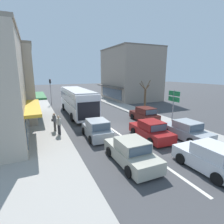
{
  "coord_description": "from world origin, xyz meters",
  "views": [
    {
      "loc": [
        -6.5,
        -14.08,
        5.22
      ],
      "look_at": [
        0.83,
        2.18,
        1.2
      ],
      "focal_mm": 28.0,
      "sensor_mm": 36.0,
      "label": 1
    }
  ],
  "objects_px": {
    "sedan_queue_gap_filler": "(151,131)",
    "parked_sedan_kerb_front": "(186,131)",
    "street_tree_right": "(145,99)",
    "hatchback_queue_far_back": "(210,158)",
    "traffic_light_downstreet": "(50,87)",
    "sedan_behind_bus_near": "(131,152)",
    "pedestrian_with_handbag_near": "(54,121)",
    "pedestrian_browsing_midblock": "(59,124)",
    "city_bus": "(77,100)",
    "hatchback_adjacent_lane_trail": "(97,129)",
    "directional_road_sign": "(174,100)",
    "parked_hatchback_kerb_second": "(145,115)"
  },
  "relations": [
    {
      "from": "sedan_queue_gap_filler",
      "to": "traffic_light_downstreet",
      "type": "height_order",
      "value": "traffic_light_downstreet"
    },
    {
      "from": "hatchback_adjacent_lane_trail",
      "to": "pedestrian_with_handbag_near",
      "type": "xyz_separation_m",
      "value": [
        -2.97,
        2.79,
        0.36
      ]
    },
    {
      "from": "sedan_queue_gap_filler",
      "to": "hatchback_adjacent_lane_trail",
      "type": "bearing_deg",
      "value": 153.47
    },
    {
      "from": "city_bus",
      "to": "pedestrian_browsing_midblock",
      "type": "height_order",
      "value": "city_bus"
    },
    {
      "from": "pedestrian_browsing_midblock",
      "to": "hatchback_adjacent_lane_trail",
      "type": "bearing_deg",
      "value": -31.09
    },
    {
      "from": "hatchback_adjacent_lane_trail",
      "to": "parked_hatchback_kerb_second",
      "type": "bearing_deg",
      "value": 22.46
    },
    {
      "from": "directional_road_sign",
      "to": "city_bus",
      "type": "bearing_deg",
      "value": 129.14
    },
    {
      "from": "directional_road_sign",
      "to": "pedestrian_browsing_midblock",
      "type": "bearing_deg",
      "value": 169.87
    },
    {
      "from": "hatchback_queue_far_back",
      "to": "pedestrian_with_handbag_near",
      "type": "relative_size",
      "value": 2.29
    },
    {
      "from": "street_tree_right",
      "to": "pedestrian_with_handbag_near",
      "type": "height_order",
      "value": "street_tree_right"
    },
    {
      "from": "traffic_light_downstreet",
      "to": "pedestrian_browsing_midblock",
      "type": "distance_m",
      "value": 16.11
    },
    {
      "from": "sedan_queue_gap_filler",
      "to": "hatchback_adjacent_lane_trail",
      "type": "height_order",
      "value": "hatchback_adjacent_lane_trail"
    },
    {
      "from": "parked_sedan_kerb_front",
      "to": "traffic_light_downstreet",
      "type": "distance_m",
      "value": 22.51
    },
    {
      "from": "hatchback_queue_far_back",
      "to": "pedestrian_browsing_midblock",
      "type": "bearing_deg",
      "value": 127.04
    },
    {
      "from": "hatchback_adjacent_lane_trail",
      "to": "directional_road_sign",
      "type": "relative_size",
      "value": 1.04
    },
    {
      "from": "pedestrian_with_handbag_near",
      "to": "pedestrian_browsing_midblock",
      "type": "bearing_deg",
      "value": -79.01
    },
    {
      "from": "hatchback_adjacent_lane_trail",
      "to": "pedestrian_browsing_midblock",
      "type": "xyz_separation_m",
      "value": [
        -2.75,
        1.66,
        0.36
      ]
    },
    {
      "from": "hatchback_adjacent_lane_trail",
      "to": "parked_sedan_kerb_front",
      "type": "height_order",
      "value": "hatchback_adjacent_lane_trail"
    },
    {
      "from": "parked_hatchback_kerb_second",
      "to": "pedestrian_with_handbag_near",
      "type": "height_order",
      "value": "pedestrian_with_handbag_near"
    },
    {
      "from": "hatchback_adjacent_lane_trail",
      "to": "pedestrian_browsing_midblock",
      "type": "bearing_deg",
      "value": 148.91
    },
    {
      "from": "sedan_queue_gap_filler",
      "to": "parked_sedan_kerb_front",
      "type": "bearing_deg",
      "value": -25.0
    },
    {
      "from": "traffic_light_downstreet",
      "to": "pedestrian_with_handbag_near",
      "type": "xyz_separation_m",
      "value": [
        -1.15,
        -14.85,
        -1.79
      ]
    },
    {
      "from": "city_bus",
      "to": "sedan_queue_gap_filler",
      "type": "height_order",
      "value": "city_bus"
    },
    {
      "from": "parked_sedan_kerb_front",
      "to": "directional_road_sign",
      "type": "xyz_separation_m",
      "value": [
        1.26,
        2.94,
        2.04
      ]
    },
    {
      "from": "sedan_queue_gap_filler",
      "to": "pedestrian_browsing_midblock",
      "type": "bearing_deg",
      "value": 151.54
    },
    {
      "from": "sedan_behind_bus_near",
      "to": "traffic_light_downstreet",
      "type": "height_order",
      "value": "traffic_light_downstreet"
    },
    {
      "from": "sedan_queue_gap_filler",
      "to": "parked_sedan_kerb_front",
      "type": "relative_size",
      "value": 1.01
    },
    {
      "from": "sedan_queue_gap_filler",
      "to": "directional_road_sign",
      "type": "bearing_deg",
      "value": 24.34
    },
    {
      "from": "city_bus",
      "to": "hatchback_adjacent_lane_trail",
      "type": "distance_m",
      "value": 8.81
    },
    {
      "from": "parked_hatchback_kerb_second",
      "to": "traffic_light_downstreet",
      "type": "height_order",
      "value": "traffic_light_downstreet"
    },
    {
      "from": "hatchback_adjacent_lane_trail",
      "to": "traffic_light_downstreet",
      "type": "distance_m",
      "value": 17.87
    },
    {
      "from": "pedestrian_browsing_midblock",
      "to": "pedestrian_with_handbag_near",
      "type": "bearing_deg",
      "value": 100.99
    },
    {
      "from": "traffic_light_downstreet",
      "to": "pedestrian_with_handbag_near",
      "type": "height_order",
      "value": "traffic_light_downstreet"
    },
    {
      "from": "hatchback_adjacent_lane_trail",
      "to": "street_tree_right",
      "type": "relative_size",
      "value": 0.86
    },
    {
      "from": "hatchback_queue_far_back",
      "to": "traffic_light_downstreet",
      "type": "height_order",
      "value": "traffic_light_downstreet"
    },
    {
      "from": "sedan_queue_gap_filler",
      "to": "street_tree_right",
      "type": "relative_size",
      "value": 0.97
    },
    {
      "from": "sedan_queue_gap_filler",
      "to": "street_tree_right",
      "type": "xyz_separation_m",
      "value": [
        4.21,
        6.98,
        1.36
      ]
    },
    {
      "from": "hatchback_queue_far_back",
      "to": "pedestrian_with_handbag_near",
      "type": "xyz_separation_m",
      "value": [
        -6.89,
        9.97,
        0.36
      ]
    },
    {
      "from": "hatchback_queue_far_back",
      "to": "sedan_queue_gap_filler",
      "type": "distance_m",
      "value": 5.22
    },
    {
      "from": "traffic_light_downstreet",
      "to": "directional_road_sign",
      "type": "bearing_deg",
      "value": -61.81
    },
    {
      "from": "hatchback_queue_far_back",
      "to": "pedestrian_with_handbag_near",
      "type": "height_order",
      "value": "pedestrian_with_handbag_near"
    },
    {
      "from": "sedan_behind_bus_near",
      "to": "traffic_light_downstreet",
      "type": "xyz_separation_m",
      "value": [
        -2.28,
        22.37,
        2.19
      ]
    },
    {
      "from": "street_tree_right",
      "to": "parked_sedan_kerb_front",
      "type": "bearing_deg",
      "value": -101.26
    },
    {
      "from": "parked_hatchback_kerb_second",
      "to": "directional_road_sign",
      "type": "relative_size",
      "value": 1.03
    },
    {
      "from": "parked_hatchback_kerb_second",
      "to": "street_tree_right",
      "type": "xyz_separation_m",
      "value": [
        1.61,
        2.33,
        1.31
      ]
    },
    {
      "from": "pedestrian_browsing_midblock",
      "to": "city_bus",
      "type": "bearing_deg",
      "value": 65.42
    },
    {
      "from": "hatchback_queue_far_back",
      "to": "sedan_queue_gap_filler",
      "type": "bearing_deg",
      "value": 90.0
    },
    {
      "from": "sedan_behind_bus_near",
      "to": "parked_hatchback_kerb_second",
      "type": "xyz_separation_m",
      "value": [
        6.05,
        7.41,
        0.05
      ]
    },
    {
      "from": "hatchback_adjacent_lane_trail",
      "to": "traffic_light_downstreet",
      "type": "bearing_deg",
      "value": 95.88
    },
    {
      "from": "city_bus",
      "to": "directional_road_sign",
      "type": "relative_size",
      "value": 3.03
    }
  ]
}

